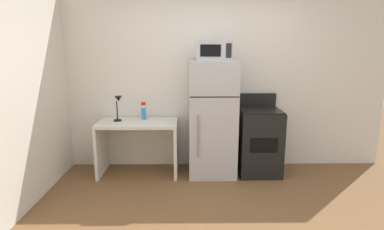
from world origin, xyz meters
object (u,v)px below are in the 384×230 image
microwave (213,50)px  oven_range (259,141)px  refrigerator (212,118)px  desk_lamp (118,104)px  spray_bottle (144,112)px  desk (138,138)px

microwave → oven_range: (0.66, 0.03, -1.25)m
refrigerator → desk_lamp: bearing=178.2°
spray_bottle → microwave: microwave is taller
refrigerator → microwave: 0.92m
desk_lamp → spray_bottle: size_ratio=1.42×
desk_lamp → oven_range: size_ratio=0.32×
spray_bottle → refrigerator: bearing=-9.0°
desk_lamp → desk: bearing=-7.0°
refrigerator → desk: bearing=179.6°
spray_bottle → microwave: 1.31m
spray_bottle → refrigerator: (0.97, -0.15, -0.06)m
desk_lamp → refrigerator: bearing=-1.8°
spray_bottle → oven_range: size_ratio=0.23×
refrigerator → oven_range: refrigerator is taller
desk → refrigerator: (1.03, -0.01, 0.27)m
spray_bottle → oven_range: oven_range is taller
desk_lamp → microwave: 1.49m
microwave → oven_range: microwave is taller
desk_lamp → microwave: (1.30, -0.06, 0.72)m
desk → spray_bottle: (0.06, 0.15, 0.33)m
desk_lamp → oven_range: bearing=-0.8°
refrigerator → microwave: bearing=-89.7°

